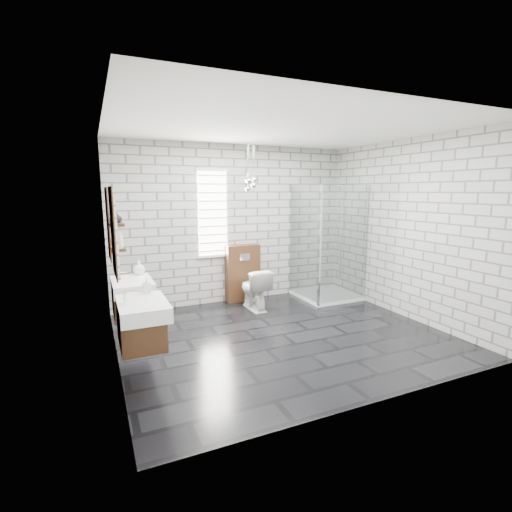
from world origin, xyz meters
TOP-DOWN VIEW (x-y plane):
  - floor at (0.00, 0.00)m, footprint 4.20×3.60m
  - ceiling at (0.00, 0.00)m, footprint 4.20×3.60m
  - wall_back at (0.00, 1.81)m, footprint 4.20×0.02m
  - wall_front at (0.00, -1.81)m, footprint 4.20×0.02m
  - wall_left at (-2.11, 0.00)m, footprint 0.02×3.60m
  - wall_right at (2.11, 0.00)m, footprint 0.02×3.60m
  - vanity_left at (-1.91, -0.53)m, footprint 0.47×0.70m
  - vanity_right at (-1.91, 0.44)m, footprint 0.47×0.70m
  - shelf_lower at (-2.03, -0.05)m, footprint 0.14×0.30m
  - shelf_upper at (-2.03, -0.05)m, footprint 0.14×0.30m
  - window at (-0.40, 1.78)m, footprint 0.56×0.05m
  - cistern_panel at (0.10, 1.70)m, footprint 0.60×0.20m
  - flush_plate at (0.10, 1.60)m, footprint 0.18×0.01m
  - shower_enclosure at (1.50, 1.18)m, footprint 1.00×1.00m
  - pendant_cluster at (0.11, 1.36)m, footprint 0.24×0.27m
  - toilet at (0.10, 1.19)m, footprint 0.39×0.67m
  - soap_bottle_a at (-1.78, -0.24)m, footprint 0.08×0.08m
  - soap_bottle_b at (-1.75, 0.72)m, footprint 0.17×0.17m
  - soap_bottle_c at (-2.02, -0.14)m, footprint 0.10×0.10m
  - vase at (-2.02, -0.02)m, footprint 0.14×0.14m

SIDE VIEW (x-z plane):
  - floor at x=0.00m, z-range -0.02..0.00m
  - toilet at x=0.10m, z-range 0.00..0.68m
  - cistern_panel at x=0.10m, z-range 0.00..1.00m
  - shower_enclosure at x=1.50m, z-range -0.51..1.52m
  - vanity_left at x=-1.91m, z-range -0.03..1.54m
  - vanity_right at x=-1.91m, z-range -0.03..1.54m
  - flush_plate at x=0.10m, z-range 0.74..0.86m
  - soap_bottle_a at x=-1.78m, z-range 0.85..1.02m
  - soap_bottle_b at x=-1.75m, z-range 0.85..1.03m
  - shelf_lower at x=-2.03m, z-range 1.31..1.33m
  - wall_back at x=0.00m, z-range 0.00..2.70m
  - wall_front at x=0.00m, z-range 0.00..2.70m
  - wall_left at x=-2.11m, z-range 0.00..2.70m
  - wall_right at x=2.11m, z-range 0.00..2.70m
  - soap_bottle_c at x=-2.02m, z-range 1.33..1.55m
  - window at x=-0.40m, z-range 0.81..2.29m
  - shelf_upper at x=-2.03m, z-range 1.57..1.59m
  - vase at x=-2.02m, z-range 1.59..1.71m
  - pendant_cluster at x=0.11m, z-range 1.67..2.46m
  - ceiling at x=0.00m, z-range 2.70..2.72m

